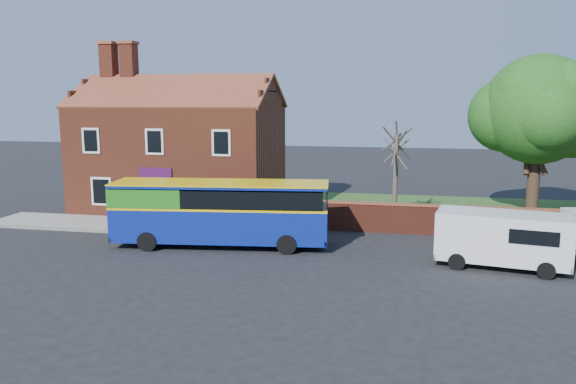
# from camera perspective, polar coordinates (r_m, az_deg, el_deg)

# --- Properties ---
(ground) EXTENTS (120.00, 120.00, 0.00)m
(ground) POSITION_cam_1_polar(r_m,az_deg,el_deg) (24.60, -5.35, -7.23)
(ground) COLOR black
(ground) RESTS_ON ground
(pavement) EXTENTS (18.00, 3.50, 0.12)m
(pavement) POSITION_cam_1_polar(r_m,az_deg,el_deg) (32.27, -14.38, -3.33)
(pavement) COLOR gray
(pavement) RESTS_ON ground
(kerb) EXTENTS (18.00, 0.15, 0.14)m
(kerb) POSITION_cam_1_polar(r_m,az_deg,el_deg) (30.75, -15.79, -4.00)
(kerb) COLOR slate
(kerb) RESTS_ON ground
(grass_strip) EXTENTS (26.00, 12.00, 0.04)m
(grass_strip) POSITION_cam_1_polar(r_m,az_deg,el_deg) (36.75, 20.80, -2.17)
(grass_strip) COLOR #426B28
(grass_strip) RESTS_ON ground
(shop_building) EXTENTS (12.30, 8.13, 10.50)m
(shop_building) POSITION_cam_1_polar(r_m,az_deg,el_deg) (36.94, -10.77, 3.67)
(shop_building) COLOR brown
(shop_building) RESTS_ON ground
(boundary_wall) EXTENTS (22.00, 0.38, 1.60)m
(boundary_wall) POSITION_cam_1_polar(r_m,az_deg,el_deg) (30.81, 22.66, -2.94)
(boundary_wall) COLOR maroon
(boundary_wall) RESTS_ON ground
(bus) EXTENTS (10.49, 3.78, 3.13)m
(bus) POSITION_cam_1_polar(r_m,az_deg,el_deg) (27.15, -7.52, -1.81)
(bus) COLOR navy
(bus) RESTS_ON ground
(van_near) EXTENTS (5.62, 3.05, 2.34)m
(van_near) POSITION_cam_1_polar(r_m,az_deg,el_deg) (25.23, 20.98, -4.32)
(van_near) COLOR silver
(van_near) RESTS_ON ground
(large_tree) EXTENTS (7.81, 6.18, 9.53)m
(large_tree) POSITION_cam_1_polar(r_m,az_deg,el_deg) (35.08, 24.15, 7.34)
(large_tree) COLOR black
(large_tree) RESTS_ON ground
(bare_tree) EXTENTS (2.08, 2.47, 5.53)m
(bare_tree) POSITION_cam_1_polar(r_m,az_deg,el_deg) (33.01, 10.87, 1.99)
(bare_tree) COLOR #4C4238
(bare_tree) RESTS_ON ground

